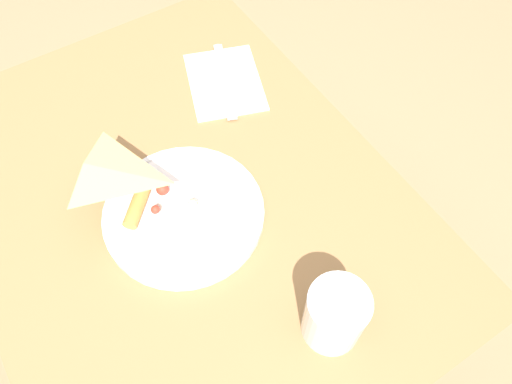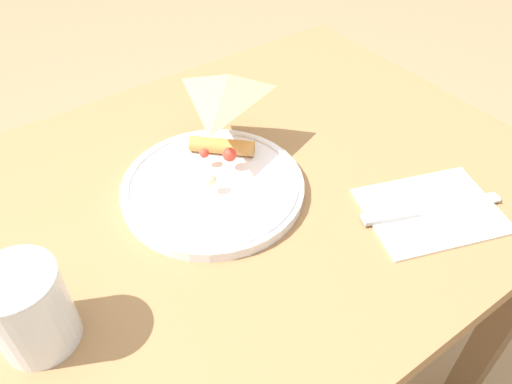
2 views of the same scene
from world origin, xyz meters
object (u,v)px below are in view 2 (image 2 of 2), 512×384
Objects in this scene: milk_glass at (30,311)px; napkin_folded at (431,211)px; plate_pizza at (213,184)px; dining_table at (243,245)px; butter_knife at (425,209)px.

milk_glass reaches higher than napkin_folded.
plate_pizza is at bearing 18.16° from milk_glass.
dining_table is at bearing -23.81° from plate_pizza.
butter_knife is at bearing 157.50° from napkin_folded.
napkin_folded is (0.19, -0.20, 0.14)m from dining_table.
plate_pizza reaches higher than dining_table.
napkin_folded is (0.23, -0.22, -0.01)m from plate_pizza.
dining_table is 0.15m from plate_pizza.
milk_glass is at bearing -161.84° from plate_pizza.
napkin_folded is (0.51, -0.12, -0.05)m from milk_glass.
plate_pizza is at bearing 156.19° from dining_table.
butter_knife reaches higher than napkin_folded.
napkin_folded is at bearing -0.00° from butter_knife.
milk_glass is (-0.28, -0.09, 0.04)m from plate_pizza.
dining_table is at bearing 133.43° from napkin_folded.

